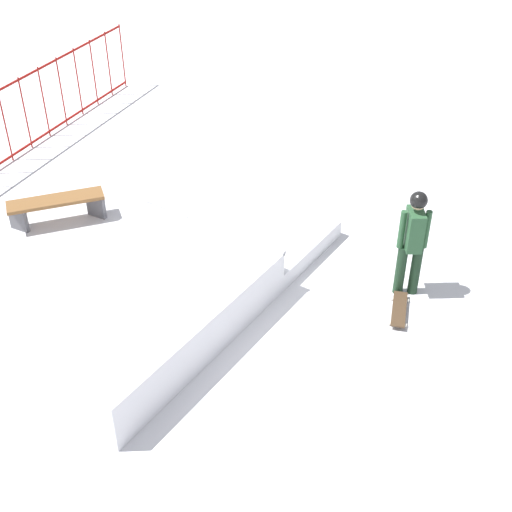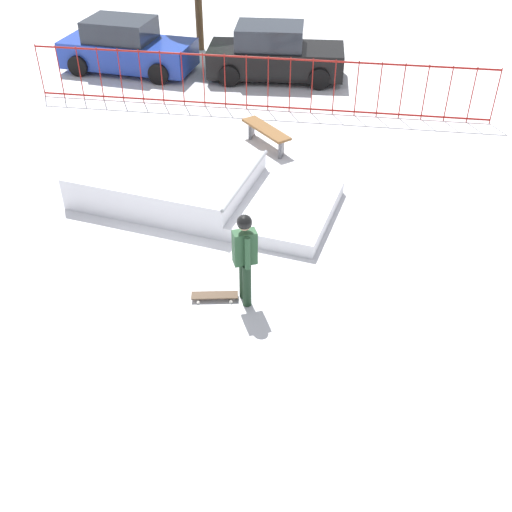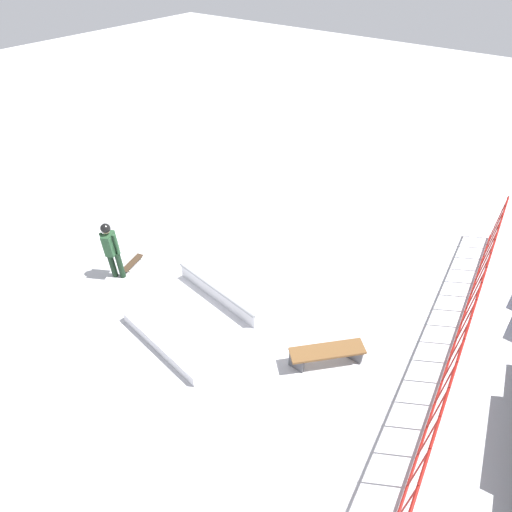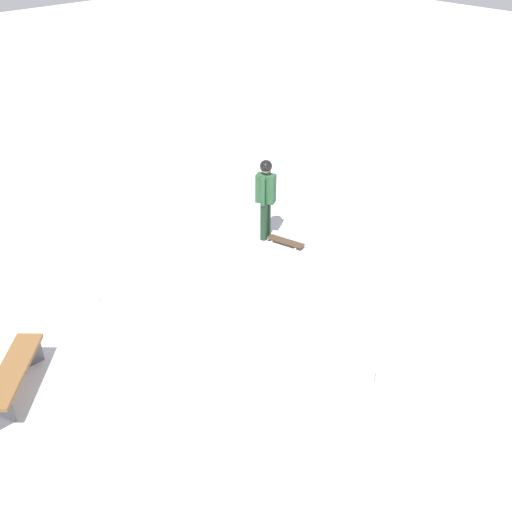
{
  "view_description": "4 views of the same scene",
  "coord_description": "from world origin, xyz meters",
  "views": [
    {
      "loc": [
        -6.79,
        -3.95,
        6.59
      ],
      "look_at": [
        0.27,
        -0.3,
        0.9
      ],
      "focal_mm": 49.38,
      "sensor_mm": 36.0,
      "label": 1
    },
    {
      "loc": [
        3.52,
        -9.88,
        6.83
      ],
      "look_at": [
        1.79,
        -2.16,
        1.0
      ],
      "focal_mm": 42.88,
      "sensor_mm": 36.0,
      "label": 2
    },
    {
      "loc": [
        5.78,
        5.66,
        7.39
      ],
      "look_at": [
        -0.74,
        0.77,
        0.6
      ],
      "focal_mm": 28.09,
      "sensor_mm": 36.0,
      "label": 3
    },
    {
      "loc": [
        -6.63,
        5.84,
        6.49
      ],
      "look_at": [
        0.08,
        -0.44,
        0.9
      ],
      "focal_mm": 43.89,
      "sensor_mm": 36.0,
      "label": 4
    }
  ],
  "objects": [
    {
      "name": "perimeter_fence",
      "position": [
        -0.0,
        5.95,
        0.77
      ],
      "size": [
        12.56,
        0.89,
        1.5
      ],
      "rotation": [
        0.0,
        0.0,
        0.07
      ],
      "color": "maroon",
      "rests_on": "ground"
    },
    {
      "name": "skate_ramp",
      "position": [
        -0.4,
        0.93,
        0.32
      ],
      "size": [
        5.66,
        3.2,
        0.74
      ],
      "rotation": [
        0.0,
        0.0,
        -0.12
      ],
      "color": "silver",
      "rests_on": "ground"
    },
    {
      "name": "park_bench",
      "position": [
        0.71,
        3.74,
        0.36
      ],
      "size": [
        1.43,
        1.39,
        0.48
      ],
      "rotation": [
        0.0,
        0.0,
        2.38
      ],
      "color": "brown",
      "rests_on": "ground"
    },
    {
      "name": "parked_car_black",
      "position": [
        -0.02,
        8.47,
        0.72
      ],
      "size": [
        4.28,
        2.33,
        1.6
      ],
      "rotation": [
        0.0,
        0.0,
        0.13
      ],
      "color": "black",
      "rests_on": "ground"
    },
    {
      "name": "ground_plane",
      "position": [
        0.0,
        0.0,
        0.0
      ],
      "size": [
        60.0,
        60.0,
        0.0
      ],
      "primitive_type": "plane",
      "color": "silver"
    },
    {
      "name": "parked_car_blue",
      "position": [
        -4.68,
        8.08,
        0.72
      ],
      "size": [
        4.17,
        2.07,
        1.6
      ],
      "rotation": [
        0.0,
        0.0,
        -0.05
      ],
      "color": "#1E3899",
      "rests_on": "ground"
    },
    {
      "name": "skateboard",
      "position": [
        1.07,
        -2.21,
        0.08
      ],
      "size": [
        0.82,
        0.41,
        0.09
      ],
      "rotation": [
        0.0,
        0.0,
        3.39
      ],
      "color": "#3F2D1E",
      "rests_on": "ground"
    },
    {
      "name": "skater",
      "position": [
        1.59,
        -2.13,
        1.01
      ],
      "size": [
        0.44,
        0.4,
        1.73
      ],
      "rotation": [
        0.0,
        0.0,
        3.63
      ],
      "color": "black",
      "rests_on": "ground"
    }
  ]
}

